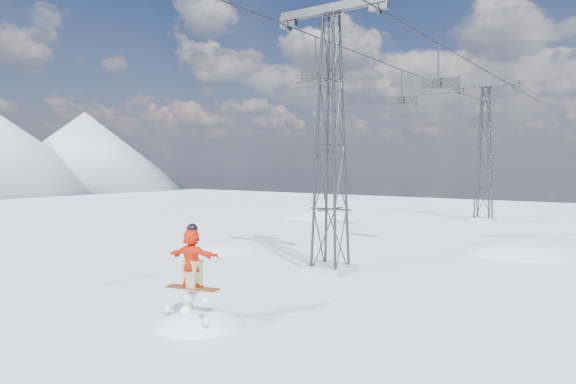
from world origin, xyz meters
name	(u,v)px	position (x,y,z in m)	size (l,w,h in m)	color
ground	(179,312)	(0.00, 0.00, 0.00)	(120.00, 120.00, 0.00)	white
snow_terrain	(356,364)	(-4.77, 21.24, -9.59)	(39.00, 37.00, 22.00)	white
lift_tower_near	(331,146)	(0.80, 8.00, 5.47)	(5.20, 1.80, 11.43)	#999999
lift_tower_far	(484,155)	(0.80, 33.00, 5.47)	(5.20, 1.80, 11.43)	#999999
haul_cables	(427,63)	(0.80, 19.50, 10.85)	(4.46, 51.00, 0.06)	black
snowboarder_jump	(200,380)	(1.44, -0.53, -1.63)	(4.40, 4.40, 6.94)	white
lift_chair_near	(316,78)	(-1.40, 10.33, 8.90)	(1.97, 0.57, 2.44)	black
lift_chair_mid	(438,85)	(3.00, 15.14, 8.77)	(2.09, 0.60, 2.59)	black
lift_chair_far	(402,102)	(-1.40, 20.89, 8.78)	(2.08, 0.60, 2.58)	black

